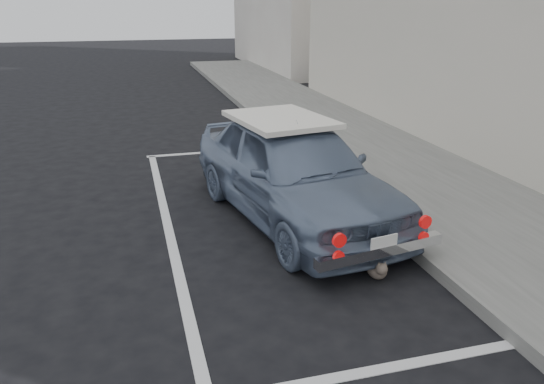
{
  "coord_description": "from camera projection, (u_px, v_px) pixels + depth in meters",
  "views": [
    {
      "loc": [
        -1.29,
        -3.75,
        2.88
      ],
      "look_at": [
        0.27,
        1.91,
        0.75
      ],
      "focal_mm": 35.0,
      "sensor_mm": 36.0,
      "label": 1
    }
  ],
  "objects": [
    {
      "name": "ground",
      "position": [
        300.0,
        345.0,
        4.7
      ],
      "size": [
        80.0,
        80.0,
        0.0
      ],
      "primitive_type": "plane",
      "color": "black",
      "rests_on": "ground"
    },
    {
      "name": "sidewalk",
      "position": [
        475.0,
        217.0,
        7.29
      ],
      "size": [
        2.8,
        40.0,
        0.15
      ],
      "primitive_type": "cube",
      "color": "#62625D",
      "rests_on": "ground"
    },
    {
      "name": "pline_rear",
      "position": [
        376.0,
        370.0,
        4.37
      ],
      "size": [
        3.0,
        0.12,
        0.01
      ],
      "primitive_type": "cube",
      "color": "silver",
      "rests_on": "ground"
    },
    {
      "name": "pline_front",
      "position": [
        223.0,
        151.0,
        10.71
      ],
      "size": [
        3.0,
        0.12,
        0.01
      ],
      "primitive_type": "cube",
      "color": "silver",
      "rests_on": "ground"
    },
    {
      "name": "pline_side",
      "position": [
        168.0,
        225.0,
        7.19
      ],
      "size": [
        0.12,
        7.0,
        0.01
      ],
      "primitive_type": "cube",
      "color": "silver",
      "rests_on": "ground"
    },
    {
      "name": "retro_coupe",
      "position": [
        294.0,
        170.0,
        7.21
      ],
      "size": [
        2.34,
        4.34,
        1.4
      ],
      "rotation": [
        0.0,
        0.0,
        0.17
      ],
      "color": "slate",
      "rests_on": "ground"
    },
    {
      "name": "cat",
      "position": [
        377.0,
        268.0,
        5.8
      ],
      "size": [
        0.26,
        0.49,
        0.26
      ],
      "rotation": [
        0.0,
        0.0,
        -0.12
      ],
      "color": "brown",
      "rests_on": "ground"
    }
  ]
}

